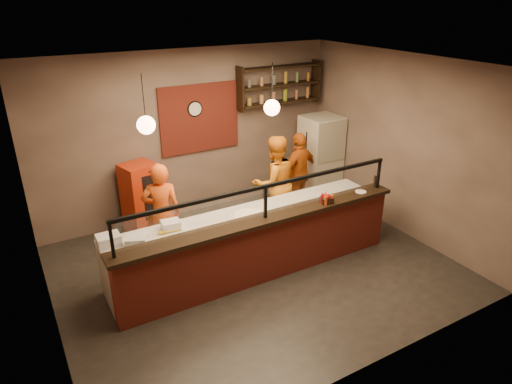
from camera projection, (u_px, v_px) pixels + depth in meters
floor at (255, 268)px, 7.41m from camera, size 6.00×6.00×0.00m
ceiling at (255, 66)px, 6.11m from camera, size 6.00×6.00×0.00m
wall_back at (190, 135)px, 8.74m from camera, size 6.00×0.00×6.00m
wall_left at (35, 224)px, 5.39m from camera, size 0.00×5.00×5.00m
wall_right at (401, 146)px, 8.13m from camera, size 0.00×5.00×5.00m
wall_front at (374, 254)px, 4.78m from camera, size 6.00×0.00×6.00m
brick_patch at (200, 118)px, 8.69m from camera, size 1.60×0.04×1.30m
service_counter at (265, 250)px, 6.97m from camera, size 4.60×0.25×1.00m
counter_ledge at (265, 219)px, 6.75m from camera, size 4.70×0.37×0.06m
worktop_cabinet at (249, 240)px, 7.39m from camera, size 4.60×0.75×0.85m
worktop at (249, 215)px, 7.21m from camera, size 4.60×0.75×0.05m
sneeze_guard at (265, 198)px, 6.61m from camera, size 4.50×0.05×0.52m
wall_shelving at (280, 85)px, 9.14m from camera, size 1.84×0.28×0.85m
wall_clock at (195, 109)px, 8.55m from camera, size 0.30×0.04×0.30m
pendant_left at (146, 125)px, 5.85m from camera, size 0.24×0.24×0.77m
pendant_right at (272, 108)px, 6.71m from camera, size 0.24×0.24×0.77m
cook_left at (162, 213)px, 7.36m from camera, size 0.72×0.60×1.69m
cook_mid at (274, 183)px, 8.36m from camera, size 0.92×0.74×1.80m
cook_right at (299, 173)px, 9.05m from camera, size 1.03×0.64×1.64m
fridge at (320, 158)px, 9.64m from camera, size 0.76×0.71×1.79m
red_cooler at (141, 198)px, 8.31m from camera, size 0.68×0.65×1.32m
pizza_dough at (249, 215)px, 7.16m from camera, size 0.61×0.61×0.01m
prep_tub_a at (171, 225)px, 6.71m from camera, size 0.29×0.24×0.14m
prep_tub_b at (109, 240)px, 6.28m from camera, size 0.32×0.25×0.16m
prep_tub_c at (136, 241)px, 6.27m from camera, size 0.34×0.31×0.14m
rolling_pin at (169, 231)px, 6.63m from camera, size 0.32×0.08×0.05m
condiment_caddy at (327, 200)px, 7.17m from camera, size 0.21×0.18×0.10m
pepper_mill at (375, 181)px, 7.74m from camera, size 0.05×0.05×0.20m
small_plate at (361, 192)px, 7.58m from camera, size 0.23×0.23×0.01m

